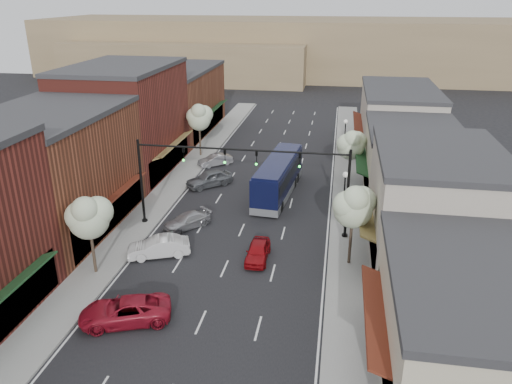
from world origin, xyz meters
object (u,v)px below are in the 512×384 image
at_px(lamp_post_far, 345,132).
at_px(parked_car_a, 125,311).
at_px(signal_mast_left, 169,171).
at_px(parked_car_c, 187,221).
at_px(tree_right_far, 351,144).
at_px(parked_car_d, 209,179).
at_px(tree_left_near, 89,216).
at_px(red_hatchback, 258,251).
at_px(parked_car_e, 215,160).
at_px(signal_mast_right, 316,179).
at_px(parked_car_b, 159,247).
at_px(lamp_post_near, 344,189).
at_px(tree_left_far, 199,117).
at_px(tree_right_near, 354,205).
at_px(coach_bus, 278,176).

height_order(lamp_post_far, parked_car_a, lamp_post_far).
height_order(signal_mast_left, parked_car_a, signal_mast_left).
bearing_deg(signal_mast_left, parked_car_c, -11.39).
distance_m(tree_right_far, parked_car_d, 13.97).
xyz_separation_m(signal_mast_left, tree_left_near, (-2.63, -8.05, -0.40)).
relative_size(red_hatchback, parked_car_e, 1.00).
relative_size(signal_mast_right, parked_car_b, 1.90).
relative_size(tree_left_near, parked_car_c, 1.42).
bearing_deg(parked_car_a, tree_left_near, -158.10).
height_order(signal_mast_right, parked_car_b, signal_mast_right).
relative_size(lamp_post_far, parked_car_e, 1.19).
bearing_deg(lamp_post_near, tree_left_far, 136.11).
bearing_deg(lamp_post_near, parked_car_e, 137.36).
distance_m(tree_right_near, lamp_post_far, 24.11).
bearing_deg(parked_car_e, parked_car_c, -34.01).
height_order(lamp_post_near, parked_car_e, lamp_post_near).
xyz_separation_m(lamp_post_far, parked_car_c, (-12.16, -20.26, -2.42)).
bearing_deg(parked_car_e, signal_mast_right, -2.23).
xyz_separation_m(tree_right_far, tree_left_far, (-16.60, 6.00, 0.61)).
bearing_deg(signal_mast_left, parked_car_b, -82.50).
xyz_separation_m(signal_mast_right, tree_right_far, (2.73, 11.95, -0.63)).
relative_size(signal_mast_right, tree_left_far, 1.34).
xyz_separation_m(lamp_post_far, parked_car_a, (-12.00, -32.62, -2.29)).
distance_m(tree_left_far, parked_car_b, 23.55).
distance_m(signal_mast_right, red_hatchback, 6.91).
bearing_deg(parked_car_d, signal_mast_right, 6.59).
height_order(tree_right_far, parked_car_e, tree_right_far).
bearing_deg(parked_car_d, coach_bus, 38.54).
distance_m(tree_right_far, parked_car_e, 14.91).
bearing_deg(coach_bus, parked_car_d, 176.99).
bearing_deg(parked_car_c, lamp_post_far, 100.40).
height_order(red_hatchback, parked_car_e, red_hatchback).
xyz_separation_m(tree_right_near, parked_car_a, (-12.55, -8.56, -3.74)).
bearing_deg(signal_mast_left, lamp_post_far, 56.14).
bearing_deg(lamp_post_near, signal_mast_left, -169.44).
height_order(parked_car_b, parked_car_c, parked_car_b).
height_order(tree_right_far, parked_car_b, tree_right_far).
distance_m(parked_car_d, parked_car_e, 6.20).
distance_m(parked_car_b, parked_car_c, 4.83).
bearing_deg(lamp_post_near, red_hatchback, -130.13).
xyz_separation_m(tree_left_near, parked_car_c, (3.89, 7.80, -3.64)).
relative_size(lamp_post_far, parked_car_c, 1.11).
bearing_deg(parked_car_e, lamp_post_near, 7.87).
height_order(coach_bus, red_hatchback, coach_bus).
relative_size(signal_mast_right, red_hatchback, 2.21).
height_order(tree_right_far, parked_car_c, tree_right_far).
distance_m(signal_mast_left, tree_right_near, 14.55).
bearing_deg(tree_right_far, lamp_post_far, 93.88).
distance_m(lamp_post_near, parked_car_b, 15.00).
bearing_deg(lamp_post_near, parked_car_a, -128.44).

